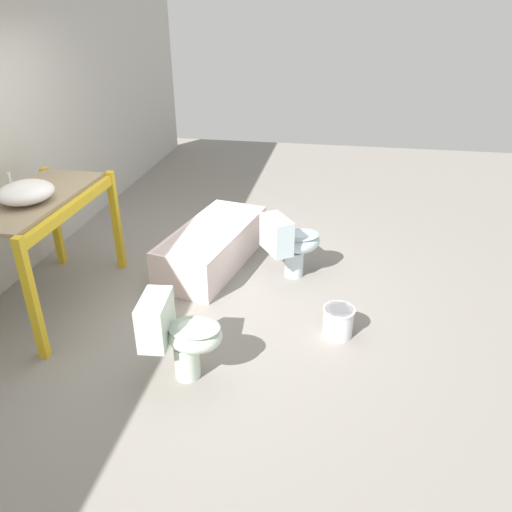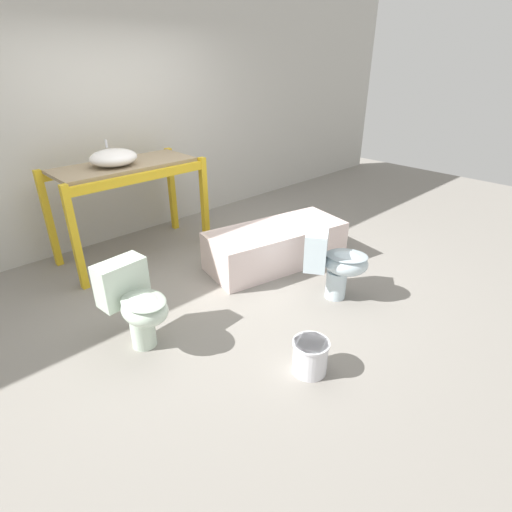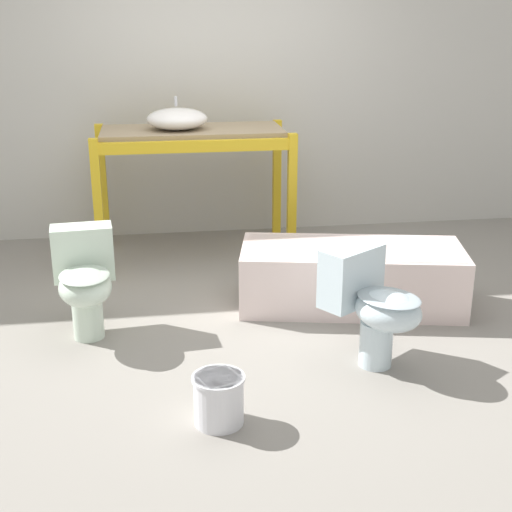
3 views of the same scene
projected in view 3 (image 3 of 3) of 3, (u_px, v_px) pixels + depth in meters
name	position (u px, v px, depth m)	size (l,w,h in m)	color
ground_plane	(244.00, 303.00, 5.15)	(12.00, 12.00, 0.00)	gray
warehouse_wall_rear	(216.00, 57.00, 6.31)	(10.80, 0.08, 3.20)	beige
shelving_rack	(193.00, 151.00, 5.91)	(1.62, 0.78, 1.08)	gold
sink_basin	(177.00, 119.00, 5.77)	(0.49, 0.44, 0.25)	white
bathtub_main	(351.00, 272.00, 5.04)	(1.65, 0.94, 0.43)	silver
toilet_near	(85.00, 277.00, 4.54)	(0.41, 0.62, 0.69)	silver
toilet_far	(372.00, 301.00, 4.17)	(0.63, 0.69, 0.69)	silver
bucket_white	(219.00, 398.00, 3.63)	(0.27, 0.27, 0.27)	silver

